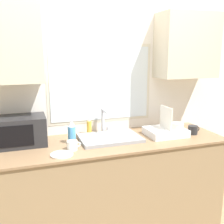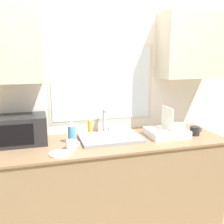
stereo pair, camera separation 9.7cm
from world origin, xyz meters
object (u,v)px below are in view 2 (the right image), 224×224
(dish_rack, at_px, (168,131))
(soap_bottle, at_px, (90,127))
(spray_bottle, at_px, (72,132))
(microwave, at_px, (21,130))
(faucet, at_px, (105,119))
(mug_near_sink, at_px, (72,145))

(dish_rack, height_order, soap_bottle, dish_rack)
(dish_rack, height_order, spray_bottle, dish_rack)
(microwave, height_order, soap_bottle, microwave)
(spray_bottle, xyz_separation_m, soap_bottle, (0.21, 0.20, -0.03))
(faucet, xyz_separation_m, dish_rack, (0.57, -0.26, -0.11))
(dish_rack, bearing_deg, microwave, 172.95)
(faucet, bearing_deg, dish_rack, -24.22)
(faucet, distance_m, spray_bottle, 0.42)
(microwave, xyz_separation_m, soap_bottle, (0.65, 0.10, -0.05))
(spray_bottle, xyz_separation_m, mug_near_sink, (-0.03, -0.17, -0.06))
(soap_bottle, bearing_deg, faucet, -3.26)
(dish_rack, relative_size, spray_bottle, 1.76)
(dish_rack, bearing_deg, faucet, 155.78)
(faucet, distance_m, microwave, 0.81)
(faucet, relative_size, spray_bottle, 1.21)
(mug_near_sink, bearing_deg, dish_rack, 6.46)
(microwave, relative_size, soap_bottle, 2.64)
(microwave, xyz_separation_m, dish_rack, (1.38, -0.17, -0.08))
(microwave, height_order, spray_bottle, microwave)
(faucet, xyz_separation_m, mug_near_sink, (-0.39, -0.37, -0.12))
(dish_rack, bearing_deg, soap_bottle, 159.83)
(dish_rack, xyz_separation_m, soap_bottle, (-0.72, 0.27, 0.03))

